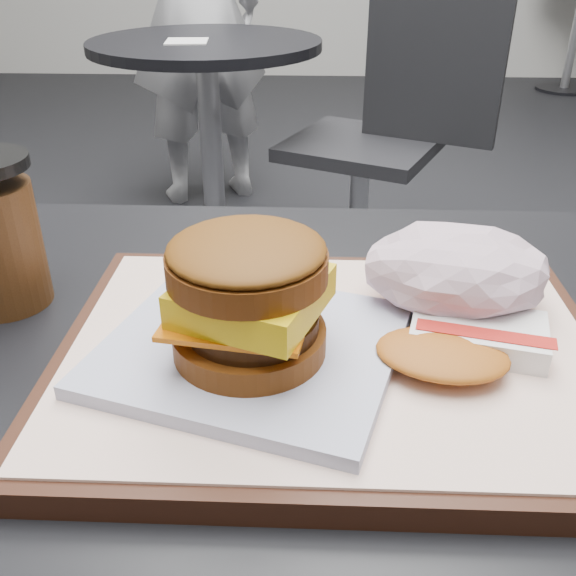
# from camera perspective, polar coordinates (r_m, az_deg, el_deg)

# --- Properties ---
(customer_table) EXTENTS (0.80, 0.60, 0.77)m
(customer_table) POSITION_cam_1_polar(r_m,az_deg,el_deg) (0.59, 3.79, -22.03)
(customer_table) COLOR #A5A5AA
(customer_table) RESTS_ON ground
(serving_tray) EXTENTS (0.38, 0.28, 0.02)m
(serving_tray) POSITION_cam_1_polar(r_m,az_deg,el_deg) (0.45, 3.87, -6.11)
(serving_tray) COLOR black
(serving_tray) RESTS_ON customer_table
(breakfast_sandwich) EXTENTS (0.23, 0.22, 0.09)m
(breakfast_sandwich) POSITION_cam_1_polar(r_m,az_deg,el_deg) (0.41, -3.43, -1.91)
(breakfast_sandwich) COLOR silver
(breakfast_sandwich) RESTS_ON serving_tray
(hash_brown) EXTENTS (0.13, 0.11, 0.02)m
(hash_brown) POSITION_cam_1_polar(r_m,az_deg,el_deg) (0.45, 15.24, -4.68)
(hash_brown) COLOR white
(hash_brown) RESTS_ON serving_tray
(crumpled_wrapper) EXTENTS (0.14, 0.11, 0.06)m
(crumpled_wrapper) POSITION_cam_1_polar(r_m,az_deg,el_deg) (0.49, 14.79, 1.49)
(crumpled_wrapper) COLOR silver
(crumpled_wrapper) RESTS_ON serving_tray
(neighbor_table) EXTENTS (0.70, 0.70, 0.75)m
(neighbor_table) POSITION_cam_1_polar(r_m,az_deg,el_deg) (2.10, -7.04, 15.70)
(neighbor_table) COLOR black
(neighbor_table) RESTS_ON ground
(napkin) EXTENTS (0.13, 0.13, 0.00)m
(napkin) POSITION_cam_1_polar(r_m,az_deg,el_deg) (2.02, -8.99, 20.85)
(napkin) COLOR white
(napkin) RESTS_ON neighbor_table
(neighbor_chair) EXTENTS (0.66, 0.56, 0.88)m
(neighbor_chair) POSITION_cam_1_polar(r_m,az_deg,el_deg) (2.00, 8.67, 13.72)
(neighbor_chair) COLOR #B0B1B6
(neighbor_chair) RESTS_ON ground
(patron) EXTENTS (0.67, 0.57, 1.56)m
(patron) POSITION_cam_1_polar(r_m,az_deg,el_deg) (2.74, -8.24, 23.65)
(patron) COLOR silver
(patron) RESTS_ON ground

